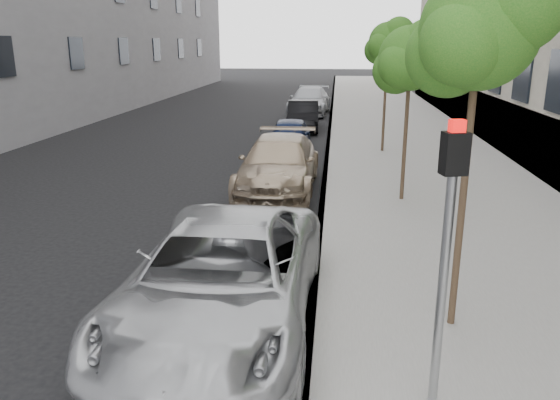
% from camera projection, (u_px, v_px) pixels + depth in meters
% --- Properties ---
extents(ground, '(160.00, 160.00, 0.00)m').
position_uv_depth(ground, '(211.00, 379.00, 6.81)').
color(ground, black).
rests_on(ground, ground).
extents(sidewalk, '(6.40, 72.00, 0.14)m').
position_uv_depth(sidewalk, '(389.00, 118.00, 29.29)').
color(sidewalk, gray).
rests_on(sidewalk, ground).
extents(curb, '(0.15, 72.00, 0.14)m').
position_uv_depth(curb, '(331.00, 117.00, 29.59)').
color(curb, '#9E9B93').
rests_on(curb, ground).
extents(tree_near, '(1.81, 1.61, 4.94)m').
position_uv_depth(tree_near, '(481.00, 30.00, 6.75)').
color(tree_near, '#38281C').
rests_on(tree_near, sidewalk).
extents(tree_mid, '(1.85, 1.65, 4.44)m').
position_uv_depth(tree_mid, '(412.00, 58.00, 13.11)').
color(tree_mid, '#38281C').
rests_on(tree_mid, sidewalk).
extents(tree_far, '(1.69, 1.49, 4.74)m').
position_uv_depth(tree_far, '(389.00, 42.00, 19.21)').
color(tree_far, '#38281C').
rests_on(tree_far, sidewalk).
extents(signal_pole, '(0.28, 0.23, 3.20)m').
position_uv_depth(signal_pole, '(447.00, 238.00, 5.52)').
color(signal_pole, '#939699').
rests_on(signal_pole, sidewalk).
extents(minivan, '(2.68, 5.69, 1.57)m').
position_uv_depth(minivan, '(222.00, 278.00, 7.83)').
color(minivan, '#ADAFB2').
rests_on(minivan, ground).
extents(suv, '(2.16, 5.15, 1.48)m').
position_uv_depth(suv, '(279.00, 164.00, 15.25)').
color(suv, tan).
rests_on(suv, ground).
extents(sedan_blue, '(1.62, 3.81, 1.28)m').
position_uv_depth(sedan_blue, '(290.00, 136.00, 20.36)').
color(sedan_blue, '#101935').
rests_on(sedan_blue, ground).
extents(sedan_black, '(1.61, 4.14, 1.34)m').
position_uv_depth(sedan_black, '(303.00, 116.00, 25.76)').
color(sedan_black, black).
rests_on(sedan_black, ground).
extents(sedan_rear, '(2.45, 5.33, 1.51)m').
position_uv_depth(sedan_rear, '(309.00, 101.00, 31.34)').
color(sedan_rear, '#9A9DA2').
rests_on(sedan_rear, ground).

